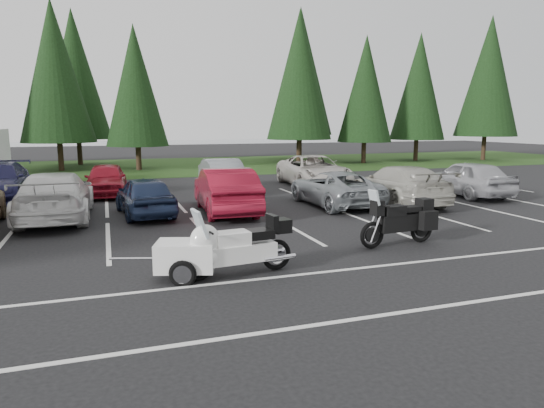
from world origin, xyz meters
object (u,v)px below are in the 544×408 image
Objects in this scene: touring_motorcycle at (239,241)px; car_far_4 at (314,171)px; car_far_2 at (106,179)px; car_near_8 at (467,178)px; car_near_6 at (335,188)px; car_near_4 at (145,196)px; car_near_7 at (399,185)px; car_far_3 at (224,175)px; car_near_5 at (226,190)px; car_near_3 at (55,196)px; adventure_motorcycle at (398,216)px; cargo_trailer at (186,260)px.

car_far_4 is at bearing 53.91° from touring_motorcycle.
car_near_8 is at bearing -15.80° from car_far_2.
touring_motorcycle is (2.58, -13.03, 0.03)m from car_far_2.
car_near_8 reaches higher than car_near_6.
car_near_8 reaches higher than car_near_4.
car_near_6 is 9.44m from touring_motorcycle.
car_near_8 is 14.71m from touring_motorcycle.
car_near_7 is 0.94× the size of car_far_4.
car_far_4 is at bearing 3.90° from car_far_3.
car_near_5 is 8.32m from car_far_4.
car_near_7 is (2.61, -0.51, 0.09)m from car_near_6.
car_near_8 is at bearing -174.16° from car_near_5.
car_near_3 is 1.32× the size of car_far_2.
car_far_3 is 12.88m from touring_motorcycle.
adventure_motorcycle is at bearing 42.41° from car_near_8.
car_near_5 reaches higher than car_far_3.
car_far_2 is 1.55× the size of touring_motorcycle.
car_far_3 is (4.01, 5.04, 0.06)m from car_near_4.
car_near_3 reaches higher than car_near_6.
touring_motorcycle is 1.57× the size of cargo_trailer.
touring_motorcycle is (-7.46, -12.98, -0.03)m from car_far_4.
car_far_3 is at bearing -23.89° from car_near_8.
adventure_motorcycle reaches higher than cargo_trailer.
car_near_8 is 1.10× the size of car_far_2.
car_near_4 is at bearing -2.02° from car_near_6.
car_near_7 is 1.25× the size of car_far_2.
car_near_4 is at bearing -129.23° from car_far_3.
car_near_3 reaches higher than car_near_7.
car_near_5 is 7.09m from car_far_2.
car_near_8 is 2.67× the size of cargo_trailer.
car_near_4 is 5.61m from car_far_2.
car_far_3 is 0.81× the size of car_far_4.
car_near_6 is at bearing 173.18° from car_near_4.
car_near_5 reaches higher than car_far_4.
car_near_4 reaches higher than cargo_trailer.
car_far_4 reaches higher than touring_motorcycle.
touring_motorcycle is (-2.68, -12.60, -0.00)m from car_far_3.
car_far_3 is 13.01m from cargo_trailer.
car_far_4 is (10.04, -0.05, 0.07)m from car_far_2.
touring_motorcycle is at bearing 81.84° from car_near_5.
car_far_2 is (-11.07, 6.15, -0.05)m from car_near_7.
car_far_2 is 13.94m from adventure_motorcycle.
car_near_5 is 2.84× the size of cargo_trailer.
car_near_6 is at bearing 5.29° from car_near_8.
car_near_8 is 7.32m from car_far_4.
car_near_8 is 10.30m from adventure_motorcycle.
car_near_8 is 11.00m from car_far_3.
car_near_4 is 2.82m from car_near_5.
car_near_6 is at bearing 73.40° from adventure_motorcycle.
touring_motorcycle is (-5.88, -7.39, 0.08)m from car_near_6.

